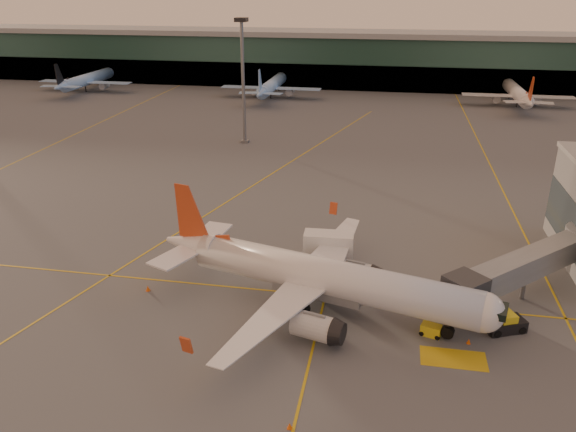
% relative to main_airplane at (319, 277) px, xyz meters
% --- Properties ---
extents(ground, '(600.00, 600.00, 0.00)m').
position_rel_main_airplane_xyz_m(ground, '(-4.50, -2.47, -3.71)').
color(ground, '#4C4F54').
rests_on(ground, ground).
extents(taxi_markings, '(100.12, 173.00, 0.01)m').
position_rel_main_airplane_xyz_m(taxi_markings, '(-11.82, 42.02, -3.70)').
color(taxi_markings, gold).
rests_on(taxi_markings, ground).
extents(terminal, '(400.00, 20.00, 17.60)m').
position_rel_main_airplane_xyz_m(terminal, '(-4.50, 139.32, 5.05)').
color(terminal, '#19382D').
rests_on(terminal, ground).
extents(mast_west_near, '(2.40, 2.40, 25.60)m').
position_rel_main_airplane_xyz_m(mast_west_near, '(-24.50, 63.53, 11.15)').
color(mast_west_near, slate).
rests_on(mast_west_near, ground).
extents(distant_aircraft_row, '(290.00, 34.00, 13.00)m').
position_rel_main_airplane_xyz_m(distant_aircraft_row, '(-25.50, 115.53, -3.71)').
color(distant_aircraft_row, '#92BEF5').
rests_on(distant_aircraft_row, ground).
extents(main_airplane, '(37.24, 33.96, 11.42)m').
position_rel_main_airplane_xyz_m(main_airplane, '(0.00, 0.00, 0.00)').
color(main_airplane, white).
rests_on(main_airplane, ground).
extents(jet_bridge, '(19.55, 19.26, 5.72)m').
position_rel_main_airplane_xyz_m(jet_bridge, '(22.78, 6.88, 0.22)').
color(jet_bridge, slate).
rests_on(jet_bridge, ground).
extents(catering_truck, '(5.98, 2.87, 4.56)m').
position_rel_main_airplane_xyz_m(catering_truck, '(0.05, 9.24, -1.11)').
color(catering_truck, red).
rests_on(catering_truck, ground).
extents(gpu_cart, '(2.25, 1.72, 1.16)m').
position_rel_main_airplane_xyz_m(gpu_cart, '(11.60, -3.03, -3.14)').
color(gpu_cart, gold).
rests_on(gpu_cart, ground).
extents(pushback_tug, '(4.35, 3.41, 1.99)m').
position_rel_main_airplane_xyz_m(pushback_tug, '(18.87, -0.86, -2.90)').
color(pushback_tug, black).
rests_on(pushback_tug, ground).
extents(cone_nose, '(0.41, 0.41, 0.52)m').
position_rel_main_airplane_xyz_m(cone_nose, '(20.37, -0.46, -3.46)').
color(cone_nose, '#E7570C').
rests_on(cone_nose, ground).
extents(cone_tail, '(0.49, 0.49, 0.63)m').
position_rel_main_airplane_xyz_m(cone_tail, '(-19.28, 0.02, -3.41)').
color(cone_tail, '#E7570C').
rests_on(cone_tail, ground).
extents(cone_wing_right, '(0.43, 0.43, 0.54)m').
position_rel_main_airplane_xyz_m(cone_wing_right, '(0.20, -17.86, -3.45)').
color(cone_wing_right, '#E7570C').
rests_on(cone_wing_right, ground).
extents(cone_wing_left, '(0.49, 0.49, 0.62)m').
position_rel_main_airplane_xyz_m(cone_wing_left, '(-1.82, 16.86, -3.41)').
color(cone_wing_left, '#E7570C').
rests_on(cone_wing_left, ground).
extents(cone_fwd, '(0.41, 0.41, 0.53)m').
position_rel_main_airplane_xyz_m(cone_fwd, '(15.13, -3.77, -3.45)').
color(cone_fwd, '#E7570C').
rests_on(cone_fwd, ground).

